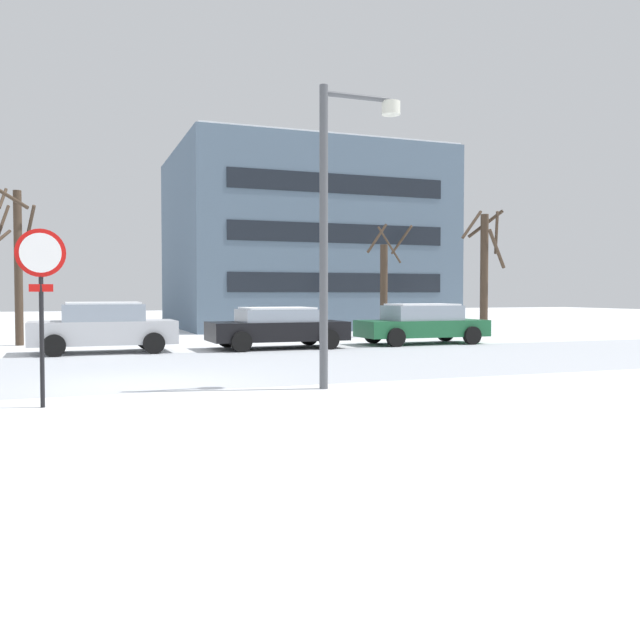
% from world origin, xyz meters
% --- Properties ---
extents(ground_plane, '(120.00, 120.00, 0.00)m').
position_xyz_m(ground_plane, '(0.00, 0.00, 0.00)').
color(ground_plane, white).
extents(road_surface, '(80.00, 8.20, 0.00)m').
position_xyz_m(road_surface, '(0.00, 3.10, 0.00)').
color(road_surface, '#B7BCC4').
rests_on(road_surface, ground).
extents(stop_sign, '(0.76, 0.14, 2.82)m').
position_xyz_m(stop_sign, '(-1.79, -2.02, 1.98)').
color(stop_sign, black).
rests_on(stop_sign, ground).
extents(street_lamp, '(1.65, 0.36, 5.67)m').
position_xyz_m(street_lamp, '(3.41, -1.59, 3.46)').
color(street_lamp, '#4C4F54').
rests_on(street_lamp, ground).
extents(parked_car_silver, '(4.27, 2.11, 1.54)m').
position_xyz_m(parked_car_silver, '(-0.37, 8.08, 0.78)').
color(parked_car_silver, silver).
rests_on(parked_car_silver, ground).
extents(parked_car_black, '(4.45, 2.18, 1.35)m').
position_xyz_m(parked_car_black, '(5.05, 7.82, 0.70)').
color(parked_car_black, black).
rests_on(parked_car_black, ground).
extents(parked_car_green, '(4.61, 2.04, 1.43)m').
position_xyz_m(parked_car_green, '(10.46, 7.96, 0.73)').
color(parked_car_green, '#1E6038').
rests_on(parked_car_green, ground).
extents(tree_far_right, '(2.04, 2.02, 5.49)m').
position_xyz_m(tree_far_right, '(15.70, 11.93, 2.96)').
color(tree_far_right, '#423326').
rests_on(tree_far_right, ground).
extents(tree_far_left, '(1.88, 2.32, 5.59)m').
position_xyz_m(tree_far_left, '(-3.00, 12.18, 3.02)').
color(tree_far_left, '#423326').
rests_on(tree_far_left, ground).
extents(tree_far_mid, '(1.52, 1.70, 4.73)m').
position_xyz_m(tree_far_mid, '(10.95, 12.06, 2.17)').
color(tree_far_mid, '#423326').
rests_on(tree_far_mid, ground).
extents(building_far_right, '(13.38, 11.46, 9.30)m').
position_xyz_m(building_far_right, '(10.63, 21.95, 4.65)').
color(building_far_right, slate).
rests_on(building_far_right, ground).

